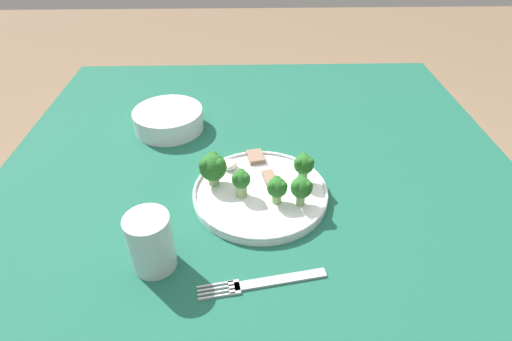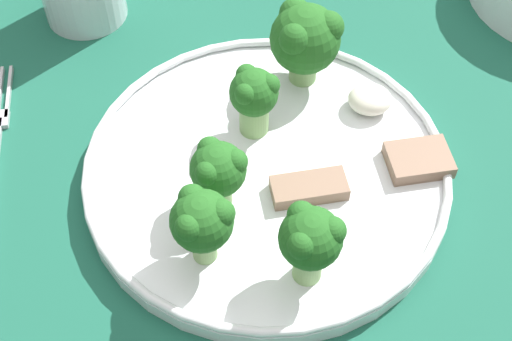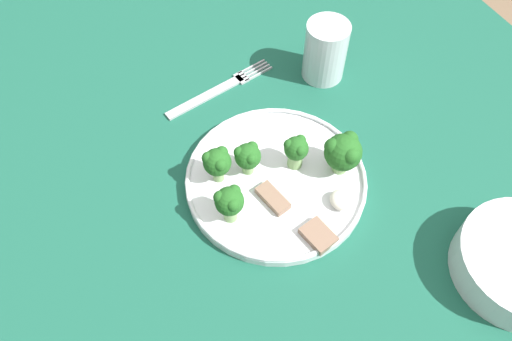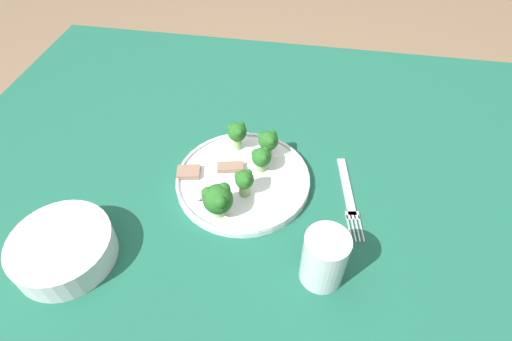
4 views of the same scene
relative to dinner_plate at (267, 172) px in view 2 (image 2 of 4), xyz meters
name	(u,v)px [view 2 (image 2 of 4)]	position (x,y,z in m)	size (l,w,h in m)	color
table	(200,243)	(-0.05, 0.00, -0.10)	(1.33, 1.05, 0.74)	#195642
dinner_plate	(267,172)	(0.00, 0.00, 0.00)	(0.25, 0.25, 0.02)	white
broccoli_floret_near_rim_left	(202,221)	(-0.04, -0.07, 0.04)	(0.04, 0.04, 0.06)	#7FA866
broccoli_floret_center_left	(305,38)	(0.02, 0.09, 0.04)	(0.05, 0.05, 0.06)	#7FA866
broccoli_floret_back_left	(254,96)	(-0.01, 0.04, 0.04)	(0.03, 0.03, 0.05)	#7FA866
broccoli_floret_front_left	(218,170)	(-0.03, -0.03, 0.04)	(0.04, 0.04, 0.05)	#7FA866
broccoli_floret_center_back	(311,240)	(0.03, -0.08, 0.04)	(0.04, 0.04, 0.06)	#7FA866
meat_slice_front_slice	(419,160)	(0.10, 0.01, 0.01)	(0.05, 0.04, 0.01)	#846651
meat_slice_middle_slice	(309,188)	(0.03, -0.02, 0.01)	(0.05, 0.03, 0.01)	#846651
sauce_dollop	(370,99)	(0.07, 0.06, 0.01)	(0.03, 0.03, 0.02)	silver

